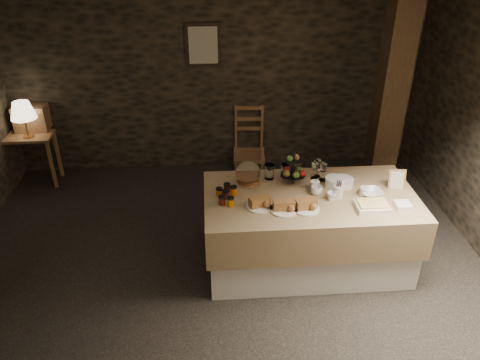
{
  "coord_description": "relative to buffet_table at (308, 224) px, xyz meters",
  "views": [
    {
      "loc": [
        -0.13,
        -3.62,
        3.24
      ],
      "look_at": [
        0.16,
        0.2,
        1.04
      ],
      "focal_mm": 35.0,
      "sensor_mm": 36.0,
      "label": 1
    }
  ],
  "objects": [
    {
      "name": "framed_picture",
      "position": [
        -1.0,
        2.25,
        1.28
      ],
      "size": [
        0.45,
        0.04,
        0.55
      ],
      "color": "black",
      "rests_on": "room_shell"
    },
    {
      "name": "bread_platter_center",
      "position": [
        -0.31,
        -0.24,
        0.39
      ],
      "size": [
        0.26,
        0.26,
        0.11
      ],
      "color": "white",
      "rests_on": "buffet_table"
    },
    {
      "name": "menu_frame",
      "position": [
        0.88,
        0.08,
        0.44
      ],
      "size": [
        0.18,
        0.08,
        0.22
      ],
      "primitive_type": "cube",
      "rotation": [
        -0.24,
        0.0,
        -0.09
      ],
      "color": "brown",
      "rests_on": "buffet_table"
    },
    {
      "name": "bread_platter_right",
      "position": [
        -0.1,
        -0.24,
        0.39
      ],
      "size": [
        0.26,
        0.26,
        0.11
      ],
      "color": "white",
      "rests_on": "buffet_table"
    },
    {
      "name": "bowl",
      "position": [
        0.59,
        -0.04,
        0.38
      ],
      "size": [
        0.22,
        0.22,
        0.05
      ],
      "primitive_type": "imported",
      "rotation": [
        0.0,
        0.0,
        0.08
      ],
      "color": "white",
      "rests_on": "buffet_table"
    },
    {
      "name": "mug_d",
      "position": [
        0.51,
        -0.04,
        0.4
      ],
      "size": [
        0.08,
        0.08,
        0.09
      ],
      "primitive_type": "cylinder",
      "color": "white",
      "rests_on": "buffet_table"
    },
    {
      "name": "storage_jar_b",
      "position": [
        -0.2,
        0.39,
        0.42
      ],
      "size": [
        0.09,
        0.09,
        0.14
      ],
      "primitive_type": "cylinder",
      "color": "white",
      "rests_on": "buffet_table"
    },
    {
      "name": "ground_plane",
      "position": [
        -0.85,
        -0.22,
        -0.47
      ],
      "size": [
        5.5,
        5.0,
        0.01
      ],
      "primitive_type": "cube",
      "color": "black",
      "rests_on": "ground"
    },
    {
      "name": "chair",
      "position": [
        -0.41,
        2.13,
        -0.07
      ],
      "size": [
        0.46,
        0.44,
        0.72
      ],
      "rotation": [
        0.0,
        0.0,
        -0.07
      ],
      "color": "brown",
      "rests_on": "ground_plane"
    },
    {
      "name": "jam_jars",
      "position": [
        -0.83,
        0.01,
        0.39
      ],
      "size": [
        0.2,
        0.32,
        0.07
      ],
      "color": "#591B15",
      "rests_on": "buffet_table"
    },
    {
      "name": "fruit_stand",
      "position": [
        -0.13,
        0.25,
        0.49
      ],
      "size": [
        0.25,
        0.25,
        0.35
      ],
      "rotation": [
        0.0,
        0.0,
        0.19
      ],
      "color": "black",
      "rests_on": "buffet_table"
    },
    {
      "name": "storage_jar_a",
      "position": [
        -0.36,
        0.36,
        0.43
      ],
      "size": [
        0.1,
        0.1,
        0.16
      ],
      "primitive_type": "cylinder",
      "color": "white",
      "rests_on": "buffet_table"
    },
    {
      "name": "cup_a",
      "position": [
        0.06,
        0.02,
        0.39
      ],
      "size": [
        0.12,
        0.12,
        0.09
      ],
      "primitive_type": "imported",
      "rotation": [
        0.0,
        0.0,
        0.08
      ],
      "color": "white",
      "rests_on": "buffet_table"
    },
    {
      "name": "table_lamp",
      "position": [
        -3.3,
        1.88,
        0.59
      ],
      "size": [
        0.32,
        0.32,
        0.48
      ],
      "color": "tan",
      "rests_on": "console_table"
    },
    {
      "name": "room_shell",
      "position": [
        -0.85,
        -0.22,
        1.09
      ],
      "size": [
        5.52,
        5.02,
        2.6
      ],
      "color": "black",
      "rests_on": "ground"
    },
    {
      "name": "square_dish",
      "position": [
        0.81,
        -0.28,
        0.37
      ],
      "size": [
        0.14,
        0.14,
        0.04
      ],
      "primitive_type": "cube",
      "color": "white",
      "rests_on": "buffet_table"
    },
    {
      "name": "bread_platter_left",
      "position": [
        -0.52,
        -0.16,
        0.39
      ],
      "size": [
        0.26,
        0.26,
        0.11
      ],
      "color": "white",
      "rests_on": "buffet_table"
    },
    {
      "name": "mug_c",
      "position": [
        0.06,
        0.1,
        0.4
      ],
      "size": [
        0.09,
        0.09,
        0.09
      ],
      "primitive_type": "cylinder",
      "color": "white",
      "rests_on": "buffet_table"
    },
    {
      "name": "console_table",
      "position": [
        -3.35,
        1.93,
        0.1
      ],
      "size": [
        0.66,
        0.37,
        0.7
      ],
      "color": "brown",
      "rests_on": "ground_plane"
    },
    {
      "name": "buffet_table",
      "position": [
        0.0,
        0.0,
        0.0
      ],
      "size": [
        2.09,
        1.11,
        0.83
      ],
      "color": "silver",
      "rests_on": "ground_plane"
    },
    {
      "name": "tart_dish",
      "position": [
        0.52,
        -0.28,
        0.38
      ],
      "size": [
        0.3,
        0.22,
        0.07
      ],
      "color": "white",
      "rests_on": "buffet_table"
    },
    {
      "name": "plate_stack_a",
      "position": [
        0.27,
        0.15,
        0.4
      ],
      "size": [
        0.19,
        0.19,
        0.1
      ],
      "primitive_type": "cylinder",
      "color": "white",
      "rests_on": "buffet_table"
    },
    {
      "name": "cutlery_holder",
      "position": [
        0.25,
        -0.05,
        0.41
      ],
      "size": [
        0.1,
        0.1,
        0.12
      ],
      "primitive_type": "cylinder",
      "color": "white",
      "rests_on": "buffet_table"
    },
    {
      "name": "plate_stack_b",
      "position": [
        0.36,
        0.16,
        0.39
      ],
      "size": [
        0.2,
        0.2,
        0.08
      ],
      "primitive_type": "cylinder",
      "color": "white",
      "rests_on": "buffet_table"
    },
    {
      "name": "wine_rack",
      "position": [
        -3.3,
        2.11,
        0.4
      ],
      "size": [
        0.42,
        0.26,
        0.34
      ],
      "primitive_type": "cube",
      "color": "brown",
      "rests_on": "console_table"
    },
    {
      "name": "timber_column",
      "position": [
        1.13,
        1.17,
        0.83
      ],
      "size": [
        0.3,
        0.3,
        2.6
      ],
      "primitive_type": "cube",
      "color": "black",
      "rests_on": "ground_plane"
    },
    {
      "name": "cake_dome",
      "position": [
        -0.59,
        0.29,
        0.46
      ],
      "size": [
        0.26,
        0.26,
        0.26
      ],
      "color": "brown",
      "rests_on": "buffet_table"
    },
    {
      "name": "cup_b",
      "position": [
        0.18,
        -0.1,
        0.39
      ],
      "size": [
        0.12,
        0.12,
        0.08
      ],
      "primitive_type": "imported",
      "rotation": [
        0.0,
        0.0,
        -0.39
      ],
      "color": "white",
      "rests_on": "buffet_table"
    }
  ]
}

